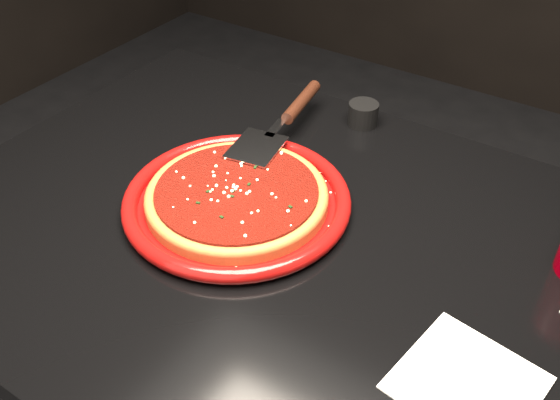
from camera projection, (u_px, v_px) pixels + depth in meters
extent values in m
cube|color=black|center=(304.00, 397.00, 1.14)|extent=(1.20, 0.80, 0.75)
cylinder|color=maroon|center=(237.00, 200.00, 0.96)|extent=(0.43, 0.43, 0.03)
cylinder|color=brown|center=(237.00, 198.00, 0.96)|extent=(0.34, 0.34, 0.01)
torus|color=brown|center=(237.00, 195.00, 0.96)|extent=(0.34, 0.34, 0.02)
cylinder|color=#66120B|center=(237.00, 192.00, 0.95)|extent=(0.30, 0.30, 0.01)
cube|color=white|center=(467.00, 383.00, 0.72)|extent=(0.17, 0.17, 0.00)
cylinder|color=black|center=(363.00, 114.00, 1.15)|extent=(0.07, 0.07, 0.04)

